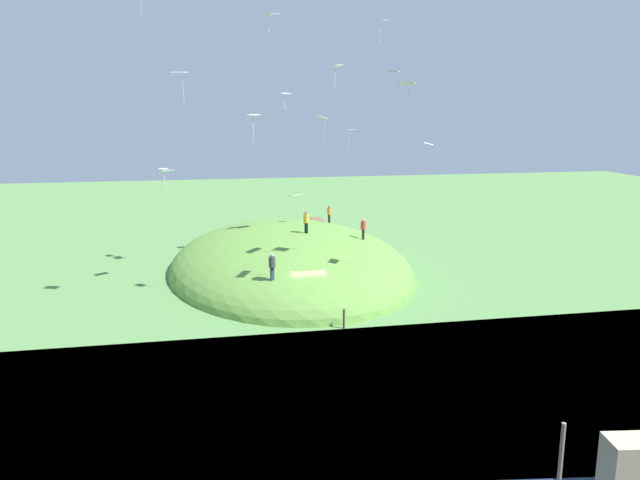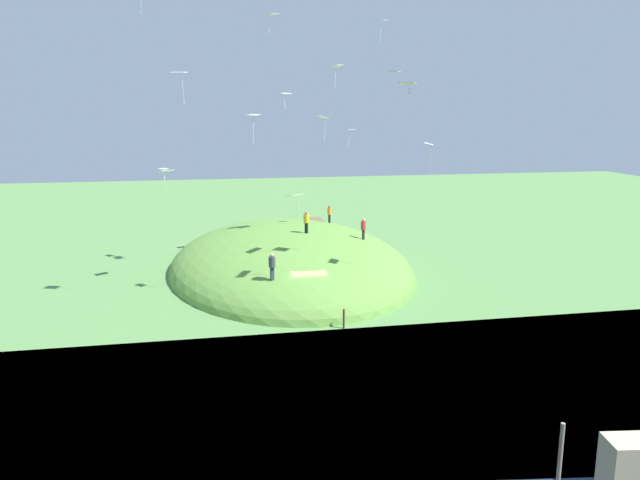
{
  "view_description": "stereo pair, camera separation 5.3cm",
  "coord_description": "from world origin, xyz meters",
  "views": [
    {
      "loc": [
        -40.89,
        6.86,
        13.49
      ],
      "look_at": [
        0.85,
        -1.09,
        4.37
      ],
      "focal_mm": 34.53,
      "sensor_mm": 36.0,
      "label": 1
    },
    {
      "loc": [
        -40.9,
        6.81,
        13.49
      ],
      "look_at": [
        0.85,
        -1.09,
        4.37
      ],
      "focal_mm": 34.53,
      "sensor_mm": 36.0,
      "label": 2
    }
  ],
  "objects": [
    {
      "name": "kite_6",
      "position": [
        2.65,
        0.45,
        7.27
      ],
      "size": [
        1.3,
        1.34,
        1.94
      ],
      "color": "white"
    },
    {
      "name": "kite_7",
      "position": [
        1.42,
        8.17,
        15.67
      ],
      "size": [
        1.03,
        1.24,
        2.09
      ],
      "color": "white"
    },
    {
      "name": "kite_13",
      "position": [
        -2.21,
        -7.8,
        11.03
      ],
      "size": [
        1.01,
        0.87,
        2.27
      ],
      "color": "white"
    },
    {
      "name": "kite_3",
      "position": [
        -4.72,
        -4.54,
        15.53
      ],
      "size": [
        1.04,
        0.96,
        1.65
      ],
      "color": "white"
    },
    {
      "name": "kite_12",
      "position": [
        16.52,
        -5.73,
        17.2
      ],
      "size": [
        1.07,
        1.16,
        2.11
      ],
      "color": "silver"
    },
    {
      "name": "grass_hill",
      "position": [
        9.91,
        -0.12,
        0.0
      ],
      "size": [
        29.78,
        20.3,
        6.99
      ],
      "primitive_type": "ellipsoid",
      "color": "#61953E",
      "rests_on": "ground_plane"
    },
    {
      "name": "kite_8",
      "position": [
        8.63,
        1.27,
        20.47
      ],
      "size": [
        1.35,
        1.22,
        1.42
      ],
      "color": "white"
    },
    {
      "name": "kite_1",
      "position": [
        -0.92,
        -6.63,
        15.05
      ],
      "size": [
        1.27,
        1.35,
        1.5
      ],
      "color": "white"
    },
    {
      "name": "kite_5",
      "position": [
        14.23,
        -0.57,
        14.71
      ],
      "size": [
        0.94,
        1.09,
        1.41
      ],
      "color": "white"
    },
    {
      "name": "person_on_hilltop",
      "position": [
        -1.08,
        2.55,
        3.33
      ],
      "size": [
        0.62,
        0.62,
        1.86
      ],
      "rotation": [
        0.0,
        0.0,
        2.04
      ],
      "color": "#29364D",
      "rests_on": "grass_hill"
    },
    {
      "name": "kite_14",
      "position": [
        1.82,
        3.35,
        12.91
      ],
      "size": [
        1.03,
        1.03,
        1.99
      ],
      "color": "silver"
    },
    {
      "name": "mooring_post",
      "position": [
        -5.34,
        -1.43,
        0.63
      ],
      "size": [
        0.14,
        0.14,
        1.26
      ],
      "primitive_type": "cylinder",
      "color": "brown",
      "rests_on": "ground_plane"
    },
    {
      "name": "kite_9",
      "position": [
        7.58,
        9.7,
        8.72
      ],
      "size": [
        1.32,
        1.39,
        1.33
      ],
      "color": "white"
    },
    {
      "name": "kite_0",
      "position": [
        7.09,
        -6.97,
        20.01
      ],
      "size": [
        1.27,
        1.25,
        1.85
      ],
      "color": "white"
    },
    {
      "name": "person_walking_path",
      "position": [
        15.64,
        -4.8,
        3.83
      ],
      "size": [
        0.5,
        0.5,
        1.64
      ],
      "rotation": [
        0.0,
        0.0,
        3.58
      ],
      "color": "black",
      "rests_on": "grass_hill"
    },
    {
      "name": "ground_plane",
      "position": [
        0.0,
        0.0,
        0.0
      ],
      "size": [
        160.0,
        160.0,
        0.0
      ],
      "primitive_type": "plane",
      "color": "#588B48"
    },
    {
      "name": "kite_11",
      "position": [
        9.36,
        -2.88,
        12.71
      ],
      "size": [
        1.27,
        0.96,
        2.18
      ],
      "color": "white"
    },
    {
      "name": "dirt_path",
      "position": [
        27.15,
        -6.65,
        0.02
      ],
      "size": [
        14.53,
        1.6,
        0.04
      ],
      "primitive_type": "cube",
      "rotation": [
        0.0,
        0.0,
        -0.02
      ],
      "color": "brown",
      "rests_on": "ground_plane"
    },
    {
      "name": "kite_10",
      "position": [
        10.84,
        -5.67,
        11.58
      ],
      "size": [
        0.5,
        0.71,
        1.57
      ],
      "color": "white"
    },
    {
      "name": "person_with_child",
      "position": [
        8.01,
        -1.3,
        4.57
      ],
      "size": [
        0.65,
        0.65,
        1.81
      ],
      "rotation": [
        0.0,
        0.0,
        3.94
      ],
      "color": "black",
      "rests_on": "grass_hill"
    },
    {
      "name": "person_watching_kites",
      "position": [
        7.62,
        -6.04,
        3.92
      ],
      "size": [
        0.52,
        0.52,
        1.79
      ],
      "rotation": [
        0.0,
        0.0,
        4.43
      ],
      "color": "#2E2B25",
      "rests_on": "grass_hill"
    },
    {
      "name": "kite_4",
      "position": [
        14.41,
        10.26,
        8.15
      ],
      "size": [
        0.97,
        0.97,
        2.13
      ],
      "color": "white"
    }
  ]
}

